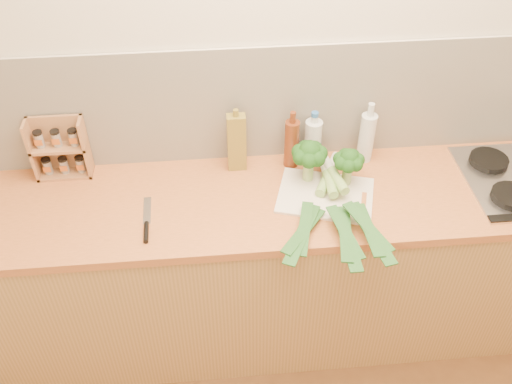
% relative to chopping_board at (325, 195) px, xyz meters
% --- Properties ---
extents(room_shell, '(3.50, 3.50, 3.50)m').
position_rel_chopping_board_xyz_m(room_shell, '(-0.10, 0.31, 0.26)').
color(room_shell, beige).
rests_on(room_shell, ground).
extents(counter, '(3.20, 0.62, 0.90)m').
position_rel_chopping_board_xyz_m(counter, '(-0.10, 0.02, -0.46)').
color(counter, '#B4864B').
rests_on(counter, ground).
extents(chopping_board, '(0.46, 0.39, 0.01)m').
position_rel_chopping_board_xyz_m(chopping_board, '(0.00, 0.00, 0.00)').
color(chopping_board, white).
rests_on(chopping_board, counter).
extents(broccoli_left, '(0.15, 0.15, 0.20)m').
position_rel_chopping_board_xyz_m(broccoli_left, '(-0.06, 0.11, 0.14)').
color(broccoli_left, '#98B86B').
rests_on(broccoli_left, chopping_board).
extents(broccoli_right, '(0.13, 0.13, 0.18)m').
position_rel_chopping_board_xyz_m(broccoli_right, '(0.10, 0.07, 0.13)').
color(broccoli_right, '#98B86B').
rests_on(broccoli_right, chopping_board).
extents(leek_front, '(0.35, 0.64, 0.04)m').
position_rel_chopping_board_xyz_m(leek_front, '(-0.03, -0.01, 0.03)').
color(leek_front, white).
rests_on(leek_front, chopping_board).
extents(leek_mid, '(0.10, 0.67, 0.04)m').
position_rel_chopping_board_xyz_m(leek_mid, '(0.02, -0.06, 0.05)').
color(leek_mid, white).
rests_on(leek_mid, chopping_board).
extents(leek_back, '(0.19, 0.67, 0.04)m').
position_rel_chopping_board_xyz_m(leek_back, '(0.07, -0.06, 0.06)').
color(leek_back, white).
rests_on(leek_back, chopping_board).
extents(chefs_knife, '(0.04, 0.27, 0.02)m').
position_rel_chopping_board_xyz_m(chefs_knife, '(-0.74, -0.12, 0.00)').
color(chefs_knife, silver).
rests_on(chefs_knife, counter).
extents(spice_rack, '(0.24, 0.09, 0.28)m').
position_rel_chopping_board_xyz_m(spice_rack, '(-1.11, 0.26, 0.12)').
color(spice_rack, '#B77C4E').
rests_on(spice_rack, counter).
extents(oil_tin, '(0.08, 0.05, 0.30)m').
position_rel_chopping_board_xyz_m(oil_tin, '(-0.36, 0.23, 0.13)').
color(oil_tin, olive).
rests_on(oil_tin, counter).
extents(glass_bottle, '(0.07, 0.07, 0.29)m').
position_rel_chopping_board_xyz_m(glass_bottle, '(0.22, 0.24, 0.12)').
color(glass_bottle, silver).
rests_on(glass_bottle, counter).
extents(amber_bottle, '(0.06, 0.06, 0.28)m').
position_rel_chopping_board_xyz_m(amber_bottle, '(-0.12, 0.23, 0.11)').
color(amber_bottle, '#5E2912').
rests_on(amber_bottle, counter).
extents(water_bottle, '(0.08, 0.08, 0.23)m').
position_rel_chopping_board_xyz_m(water_bottle, '(-0.02, 0.26, 0.09)').
color(water_bottle, silver).
rests_on(water_bottle, counter).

